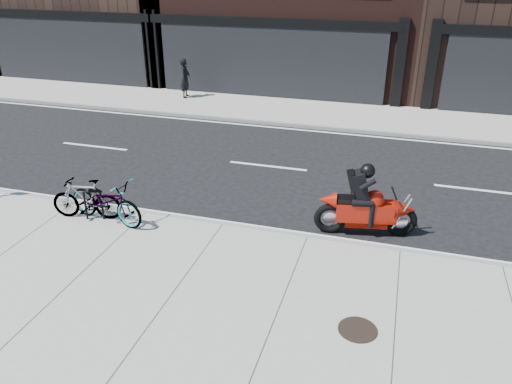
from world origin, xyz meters
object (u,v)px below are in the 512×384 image
(motorcycle, at_px, (371,206))
(bike_rack, at_px, (93,203))
(bicycle_rear, at_px, (86,199))
(manhole_cover, at_px, (358,330))
(bicycle_front, at_px, (106,200))
(pedestrian, at_px, (185,78))

(motorcycle, bearing_deg, bike_rack, -179.06)
(bike_rack, bearing_deg, bicycle_rear, 180.00)
(motorcycle, height_order, manhole_cover, motorcycle)
(manhole_cover, bearing_deg, bicycle_front, 160.42)
(bicycle_rear, xyz_separation_m, pedestrian, (-2.28, 10.89, 0.33))
(bike_rack, xyz_separation_m, bicycle_rear, (-0.18, 0.00, 0.07))
(bicycle_rear, relative_size, motorcycle, 0.72)
(bike_rack, distance_m, bicycle_front, 0.37)
(bicycle_front, distance_m, bicycle_rear, 0.54)
(bicycle_front, height_order, pedestrian, pedestrian)
(bicycle_front, relative_size, motorcycle, 0.89)
(pedestrian, xyz_separation_m, manhole_cover, (8.84, -13.04, -0.83))
(bicycle_rear, height_order, motorcycle, motorcycle)
(bicycle_front, bearing_deg, motorcycle, -66.07)
(motorcycle, height_order, pedestrian, pedestrian)
(bicycle_rear, bearing_deg, bicycle_front, 79.93)
(bicycle_rear, relative_size, pedestrian, 1.00)
(pedestrian, bearing_deg, motorcycle, -144.27)
(bike_rack, xyz_separation_m, motorcycle, (6.25, 1.37, 0.14))
(bike_rack, height_order, bicycle_front, bicycle_front)
(pedestrian, bearing_deg, manhole_cover, -152.58)
(bike_rack, bearing_deg, bicycle_front, 0.00)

